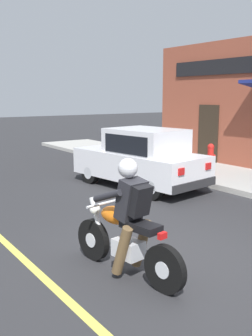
{
  "coord_description": "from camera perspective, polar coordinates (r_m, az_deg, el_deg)",
  "views": [
    {
      "loc": [
        -3.72,
        -4.11,
        2.42
      ],
      "look_at": [
        0.84,
        2.38,
        0.95
      ],
      "focal_mm": 42.0,
      "sensor_mm": 36.0,
      "label": 1
    }
  ],
  "objects": [
    {
      "name": "motorcycle_with_rider",
      "position": [
        5.32,
        0.14,
        -8.63
      ],
      "size": [
        0.66,
        2.01,
        1.62
      ],
      "color": "black",
      "rests_on": "ground"
    },
    {
      "name": "ground_plane",
      "position": [
        6.05,
        6.67,
        -13.17
      ],
      "size": [
        80.0,
        80.0,
        0.0
      ],
      "primitive_type": "plane",
      "color": "#2B2B2D"
    },
    {
      "name": "fire_hydrant",
      "position": [
        11.94,
        12.15,
        1.35
      ],
      "size": [
        0.36,
        0.24,
        0.88
      ],
      "color": "red",
      "rests_on": "sidewalk_curb"
    },
    {
      "name": "car_hatchback",
      "position": [
        10.43,
        2.16,
        1.36
      ],
      "size": [
        2.12,
        3.96,
        1.57
      ],
      "color": "black",
      "rests_on": "ground"
    },
    {
      "name": "trash_bin",
      "position": [
        14.04,
        1.2,
        3.19
      ],
      "size": [
        0.56,
        0.56,
        0.98
      ],
      "color": "#23512D",
      "rests_on": "sidewalk_curb"
    },
    {
      "name": "sidewalk_curb",
      "position": [
        11.66,
        16.08,
        -1.55
      ],
      "size": [
        2.6,
        22.0,
        0.14
      ],
      "primitive_type": "cube",
      "color": "#ADAAA3",
      "rests_on": "ground"
    }
  ]
}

